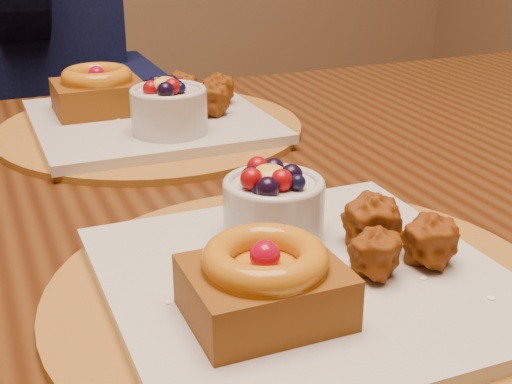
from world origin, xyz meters
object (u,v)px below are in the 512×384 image
at_px(place_setting_near, 300,270).
at_px(place_setting_far, 148,114).
at_px(chair_far, 17,167).
at_px(dining_table, 209,261).
at_px(diner, 19,21).

bearing_deg(place_setting_near, place_setting_far, 90.08).
xyz_separation_m(place_setting_far, chair_far, (-0.13, 0.71, -0.30)).
height_order(dining_table, place_setting_far, place_setting_far).
height_order(dining_table, diner, diner).
bearing_deg(place_setting_far, diner, 98.27).
bearing_deg(dining_table, place_setting_near, -90.54).
height_order(dining_table, place_setting_near, place_setting_near).
distance_m(dining_table, diner, 0.86).
distance_m(chair_far, diner, 0.34).
relative_size(place_setting_near, chair_far, 0.44).
xyz_separation_m(place_setting_near, diner, (-0.09, 1.06, 0.03)).
height_order(place_setting_far, chair_far, chair_far).
bearing_deg(dining_table, chair_far, 97.95).
distance_m(place_setting_far, chair_far, 0.78).
distance_m(place_setting_near, place_setting_far, 0.43).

